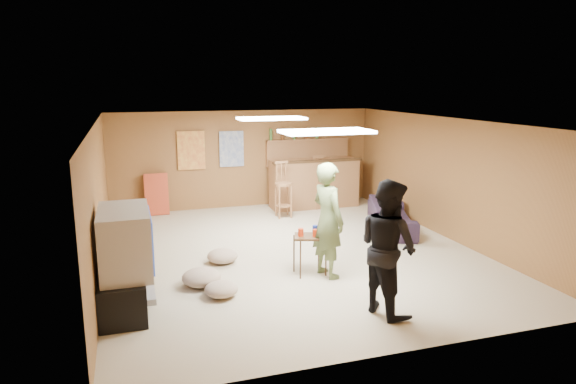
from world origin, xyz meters
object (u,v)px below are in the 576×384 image
object	(u,v)px
bar_counter	(314,183)
sofa	(391,216)
tv_body	(125,241)
tray_table	(310,255)
person_black	(388,247)
person_olive	(328,220)

from	to	relation	value
bar_counter	sofa	size ratio (longest dim) A/B	1.06
tv_body	sofa	xyz separation A→B (m)	(4.92, 2.21, -0.62)
tray_table	person_black	bearing A→B (deg)	-72.94
sofa	person_olive	bearing A→B (deg)	152.74
sofa	tv_body	bearing A→B (deg)	134.97
bar_counter	person_olive	distance (m)	4.35
bar_counter	person_black	size ratio (longest dim) A/B	1.19
bar_counter	sofa	bearing A→B (deg)	-70.96
tv_body	sofa	size ratio (longest dim) A/B	0.58
person_olive	sofa	world-z (taller)	person_olive
bar_counter	person_olive	bearing A→B (deg)	-107.83
tv_body	person_black	size ratio (longest dim) A/B	0.65
bar_counter	person_black	bearing A→B (deg)	-101.22
bar_counter	sofa	world-z (taller)	bar_counter
bar_counter	person_black	distance (m)	5.61
person_olive	tray_table	xyz separation A→B (m)	(-0.22, 0.14, -0.55)
bar_counter	tray_table	bearing A→B (deg)	-111.26
tv_body	bar_counter	size ratio (longest dim) A/B	0.55
tv_body	person_black	distance (m)	3.23
tv_body	sofa	bearing A→B (deg)	24.19
bar_counter	tray_table	distance (m)	4.29
tray_table	person_olive	bearing A→B (deg)	-31.98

